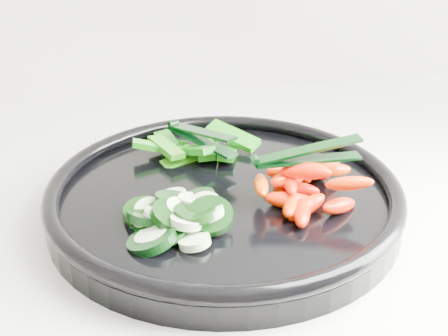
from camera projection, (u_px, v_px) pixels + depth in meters
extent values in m
cube|color=silver|center=(234.00, 187.00, 0.75)|extent=(2.02, 0.62, 0.03)
cylinder|color=black|center=(224.00, 204.00, 0.66)|extent=(0.48, 0.48, 0.02)
torus|color=black|center=(224.00, 188.00, 0.65)|extent=(0.48, 0.48, 0.02)
cylinder|color=black|center=(152.00, 239.00, 0.57)|extent=(0.05, 0.05, 0.03)
cylinder|color=beige|center=(152.00, 236.00, 0.58)|extent=(0.03, 0.03, 0.02)
cylinder|color=black|center=(148.00, 219.00, 0.60)|extent=(0.05, 0.06, 0.03)
cylinder|color=beige|center=(160.00, 218.00, 0.60)|extent=(0.04, 0.04, 0.03)
cylinder|color=black|center=(162.00, 218.00, 0.61)|extent=(0.04, 0.04, 0.02)
cylinder|color=beige|center=(150.00, 211.00, 0.62)|extent=(0.04, 0.04, 0.02)
cylinder|color=black|center=(168.00, 234.00, 0.58)|extent=(0.04, 0.04, 0.02)
cylinder|color=beige|center=(194.00, 241.00, 0.57)|extent=(0.03, 0.03, 0.02)
cylinder|color=black|center=(170.00, 209.00, 0.62)|extent=(0.05, 0.05, 0.02)
cylinder|color=beige|center=(171.00, 199.00, 0.64)|extent=(0.04, 0.04, 0.02)
cylinder|color=black|center=(166.00, 216.00, 0.61)|extent=(0.06, 0.06, 0.02)
cylinder|color=#E1FBC9|center=(167.00, 212.00, 0.61)|extent=(0.05, 0.05, 0.02)
cylinder|color=black|center=(145.00, 213.00, 0.61)|extent=(0.05, 0.05, 0.02)
cylinder|color=beige|center=(162.00, 210.00, 0.62)|extent=(0.04, 0.04, 0.01)
cylinder|color=black|center=(148.00, 219.00, 0.60)|extent=(0.04, 0.04, 0.02)
cylinder|color=beige|center=(149.00, 219.00, 0.60)|extent=(0.04, 0.04, 0.02)
cylinder|color=black|center=(196.00, 217.00, 0.59)|extent=(0.05, 0.05, 0.03)
cylinder|color=beige|center=(209.00, 214.00, 0.59)|extent=(0.04, 0.04, 0.02)
cylinder|color=black|center=(173.00, 199.00, 0.62)|extent=(0.05, 0.05, 0.02)
cylinder|color=#D8F9C7|center=(192.00, 201.00, 0.61)|extent=(0.04, 0.04, 0.01)
cylinder|color=black|center=(173.00, 216.00, 0.59)|extent=(0.06, 0.06, 0.03)
cylinder|color=#DAF4C3|center=(180.00, 210.00, 0.60)|extent=(0.04, 0.04, 0.02)
cylinder|color=black|center=(210.00, 216.00, 0.59)|extent=(0.06, 0.06, 0.03)
cylinder|color=beige|center=(204.00, 208.00, 0.60)|extent=(0.04, 0.04, 0.03)
cylinder|color=black|center=(197.00, 200.00, 0.62)|extent=(0.04, 0.04, 0.02)
cylinder|color=#DBF0C0|center=(203.00, 206.00, 0.61)|extent=(0.04, 0.04, 0.02)
cylinder|color=black|center=(194.00, 215.00, 0.59)|extent=(0.05, 0.05, 0.02)
cylinder|color=beige|center=(186.00, 222.00, 0.58)|extent=(0.04, 0.04, 0.02)
ellipsoid|color=#FF3700|center=(307.00, 207.00, 0.62)|extent=(0.05, 0.04, 0.03)
ellipsoid|color=#FF1000|center=(291.00, 201.00, 0.63)|extent=(0.06, 0.03, 0.03)
ellipsoid|color=red|center=(302.00, 212.00, 0.61)|extent=(0.03, 0.05, 0.02)
ellipsoid|color=#EE3700|center=(292.00, 187.00, 0.65)|extent=(0.03, 0.04, 0.02)
ellipsoid|color=#EB3600|center=(339.00, 206.00, 0.62)|extent=(0.05, 0.04, 0.03)
ellipsoid|color=#FF5500|center=(284.00, 185.00, 0.66)|extent=(0.04, 0.04, 0.02)
ellipsoid|color=#E05500|center=(291.00, 207.00, 0.62)|extent=(0.04, 0.05, 0.02)
ellipsoid|color=#F51400|center=(300.00, 189.00, 0.65)|extent=(0.05, 0.03, 0.02)
ellipsoid|color=#FC5200|center=(317.00, 170.00, 0.69)|extent=(0.03, 0.05, 0.03)
ellipsoid|color=#FF1E00|center=(306.00, 171.00, 0.68)|extent=(0.02, 0.05, 0.02)
ellipsoid|color=#DF5000|center=(261.00, 185.00, 0.63)|extent=(0.03, 0.05, 0.02)
ellipsoid|color=#FF2200|center=(325.00, 163.00, 0.67)|extent=(0.05, 0.03, 0.02)
ellipsoid|color=#E43D00|center=(288.00, 179.00, 0.64)|extent=(0.05, 0.04, 0.03)
ellipsoid|color=#FA1700|center=(290.00, 181.00, 0.63)|extent=(0.02, 0.05, 0.02)
ellipsoid|color=#F83900|center=(285.00, 170.00, 0.66)|extent=(0.06, 0.04, 0.03)
ellipsoid|color=#F54800|center=(334.00, 170.00, 0.66)|extent=(0.05, 0.02, 0.02)
ellipsoid|color=#FC2B00|center=(311.00, 173.00, 0.62)|extent=(0.04, 0.04, 0.02)
ellipsoid|color=#F02300|center=(304.00, 170.00, 0.62)|extent=(0.05, 0.03, 0.02)
ellipsoid|color=#FF4100|center=(349.00, 183.00, 0.60)|extent=(0.05, 0.03, 0.02)
cube|color=#126609|center=(209.00, 151.00, 0.74)|extent=(0.04, 0.06, 0.02)
cube|color=#25720A|center=(205.00, 150.00, 0.74)|extent=(0.06, 0.04, 0.03)
cube|color=#09640C|center=(228.00, 153.00, 0.73)|extent=(0.04, 0.06, 0.02)
cube|color=#106709|center=(190.00, 156.00, 0.73)|extent=(0.07, 0.04, 0.02)
cube|color=#1E6F0A|center=(168.00, 142.00, 0.76)|extent=(0.03, 0.06, 0.01)
cube|color=#0F6109|center=(180.00, 146.00, 0.75)|extent=(0.02, 0.07, 0.03)
cube|color=#09650E|center=(191.00, 150.00, 0.72)|extent=(0.05, 0.06, 0.03)
cube|color=#106209|center=(152.00, 146.00, 0.73)|extent=(0.05, 0.02, 0.02)
cube|color=#1B750B|center=(166.00, 147.00, 0.73)|extent=(0.04, 0.06, 0.01)
cube|color=#0A6B0C|center=(233.00, 136.00, 0.75)|extent=(0.06, 0.07, 0.02)
cylinder|color=black|center=(255.00, 160.00, 0.62)|extent=(0.01, 0.01, 0.01)
cube|color=black|center=(308.00, 160.00, 0.63)|extent=(0.11, 0.02, 0.00)
cube|color=black|center=(308.00, 150.00, 0.62)|extent=(0.11, 0.02, 0.02)
cylinder|color=black|center=(173.00, 124.00, 0.76)|extent=(0.01, 0.01, 0.01)
cube|color=black|center=(202.00, 141.00, 0.73)|extent=(0.07, 0.10, 0.00)
cube|color=black|center=(201.00, 132.00, 0.72)|extent=(0.07, 0.10, 0.02)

